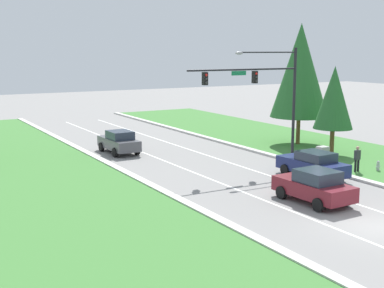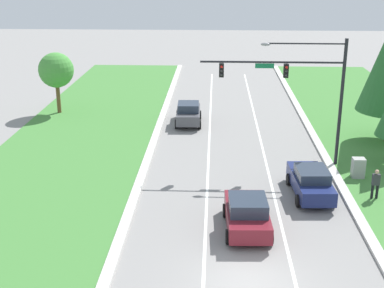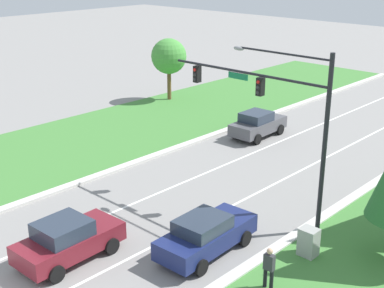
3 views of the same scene
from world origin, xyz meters
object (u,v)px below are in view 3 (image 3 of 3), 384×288
object	(u,v)px
navy_sedan	(206,234)
pedestrian	(269,267)
burgundy_sedan	(68,240)
utility_cabinet	(308,243)
graphite_sedan	(258,124)
traffic_signal_mast	(276,105)
oak_near_left_tree	(169,57)

from	to	relation	value
navy_sedan	pedestrian	size ratio (longest dim) A/B	2.74
burgundy_sedan	utility_cabinet	size ratio (longest dim) A/B	3.49
graphite_sedan	navy_sedan	bearing A→B (deg)	-62.65
pedestrian	traffic_signal_mast	bearing A→B (deg)	-59.59
graphite_sedan	navy_sedan	world-z (taller)	graphite_sedan
utility_cabinet	navy_sedan	bearing A→B (deg)	-141.22
navy_sedan	pedestrian	world-z (taller)	pedestrian
traffic_signal_mast	navy_sedan	bearing A→B (deg)	-88.40
burgundy_sedan	navy_sedan	world-z (taller)	burgundy_sedan
navy_sedan	pedestrian	bearing A→B (deg)	-8.90
graphite_sedan	oak_near_left_tree	world-z (taller)	oak_near_left_tree
utility_cabinet	traffic_signal_mast	bearing A→B (deg)	147.39
graphite_sedan	pedestrian	distance (m)	16.98
traffic_signal_mast	oak_near_left_tree	size ratio (longest dim) A/B	1.69
burgundy_sedan	navy_sedan	bearing A→B (deg)	46.41
navy_sedan	utility_cabinet	bearing A→B (deg)	36.14
burgundy_sedan	graphite_sedan	bearing A→B (deg)	99.78
traffic_signal_mast	graphite_sedan	world-z (taller)	traffic_signal_mast
utility_cabinet	oak_near_left_tree	world-z (taller)	oak_near_left_tree
burgundy_sedan	utility_cabinet	bearing A→B (deg)	42.26
graphite_sedan	pedestrian	world-z (taller)	graphite_sedan
navy_sedan	utility_cabinet	distance (m)	4.05
graphite_sedan	oak_near_left_tree	size ratio (longest dim) A/B	0.85
traffic_signal_mast	oak_near_left_tree	xyz separation A→B (m)	(-17.81, 10.90, -1.62)
utility_cabinet	burgundy_sedan	bearing A→B (deg)	-135.68
burgundy_sedan	navy_sedan	xyz separation A→B (m)	(3.58, 4.04, -0.03)
utility_cabinet	pedestrian	distance (m)	2.92
burgundy_sedan	navy_sedan	size ratio (longest dim) A/B	0.93
pedestrian	oak_near_left_tree	distance (m)	26.66
burgundy_sedan	utility_cabinet	world-z (taller)	burgundy_sedan
traffic_signal_mast	navy_sedan	xyz separation A→B (m)	(0.13, -4.63, -4.37)
traffic_signal_mast	utility_cabinet	xyz separation A→B (m)	(3.28, -2.10, -4.58)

